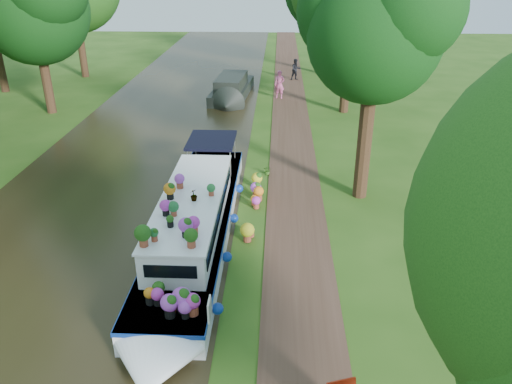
% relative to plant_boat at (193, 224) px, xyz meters
% --- Properties ---
extents(ground, '(100.00, 100.00, 0.00)m').
position_rel_plant_boat_xyz_m(ground, '(2.25, 1.17, -0.85)').
color(ground, '#284D13').
rests_on(ground, ground).
extents(canal_water, '(10.00, 100.00, 0.02)m').
position_rel_plant_boat_xyz_m(canal_water, '(-3.75, 1.17, -0.84)').
color(canal_water, black).
rests_on(canal_water, ground).
extents(towpath, '(2.20, 100.00, 0.03)m').
position_rel_plant_boat_xyz_m(towpath, '(3.45, 1.17, -0.84)').
color(towpath, '#452C20').
rests_on(towpath, ground).
extents(plant_boat, '(2.29, 13.52, 2.24)m').
position_rel_plant_boat_xyz_m(plant_boat, '(0.00, 0.00, 0.00)').
color(plant_boat, white).
rests_on(plant_boat, canal_water).
extents(tree_near_overhang, '(5.52, 5.28, 8.99)m').
position_rel_plant_boat_xyz_m(tree_near_overhang, '(6.04, 4.24, 5.75)').
color(tree_near_overhang, black).
rests_on(tree_near_overhang, ground).
extents(tree_near_mid, '(6.90, 6.60, 9.40)m').
position_rel_plant_boat_xyz_m(tree_near_mid, '(6.73, 16.26, 5.58)').
color(tree_near_mid, black).
rests_on(tree_near_mid, ground).
extents(tree_far_c, '(7.13, 6.82, 9.59)m').
position_rel_plant_boat_xyz_m(tree_far_c, '(-11.27, 15.26, 5.67)').
color(tree_far_c, black).
rests_on(tree_far_c, ground).
extents(second_boat, '(2.66, 7.73, 1.47)m').
position_rel_plant_boat_xyz_m(second_boat, '(-0.50, 19.26, -0.26)').
color(second_boat, black).
rests_on(second_boat, canal_water).
extents(pedestrian_pink, '(0.73, 0.53, 1.85)m').
position_rel_plant_boat_xyz_m(pedestrian_pink, '(2.75, 19.17, 0.10)').
color(pedestrian_pink, '#ED618E').
rests_on(pedestrian_pink, towpath).
extents(pedestrian_dark, '(0.94, 0.85, 1.60)m').
position_rel_plant_boat_xyz_m(pedestrian_dark, '(3.99, 24.67, -0.02)').
color(pedestrian_dark, black).
rests_on(pedestrian_dark, towpath).
extents(verge_plant, '(0.43, 0.40, 0.41)m').
position_rel_plant_boat_xyz_m(verge_plant, '(2.30, 6.17, -0.65)').
color(verge_plant, '#34621D').
rests_on(verge_plant, ground).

